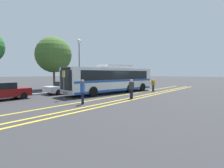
{
  "coord_description": "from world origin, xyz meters",
  "views": [
    {
      "loc": [
        -16.07,
        -12.28,
        2.3
      ],
      "look_at": [
        -0.12,
        0.45,
        1.04
      ],
      "focal_mm": 28.0,
      "sensor_mm": 36.0,
      "label": 1
    }
  ],
  "objects_px": {
    "transit_bus": "(112,79)",
    "bus_stop_sign": "(64,81)",
    "parked_car_1": "(66,87)",
    "pedestrian_0": "(153,84)",
    "parked_car_0": "(4,91)",
    "tree_1": "(54,55)",
    "pedestrian_1": "(131,88)",
    "pedestrian_2": "(83,90)",
    "street_lamp": "(79,52)"
  },
  "relations": [
    {
      "from": "bus_stop_sign",
      "to": "street_lamp",
      "type": "xyz_separation_m",
      "value": [
        7.13,
        6.24,
        3.61
      ]
    },
    {
      "from": "parked_car_1",
      "to": "tree_1",
      "type": "xyz_separation_m",
      "value": [
        2.13,
        5.54,
        4.21
      ]
    },
    {
      "from": "bus_stop_sign",
      "to": "tree_1",
      "type": "bearing_deg",
      "value": -21.03
    },
    {
      "from": "parked_car_0",
      "to": "pedestrian_0",
      "type": "bearing_deg",
      "value": 64.56
    },
    {
      "from": "pedestrian_2",
      "to": "bus_stop_sign",
      "type": "height_order",
      "value": "bus_stop_sign"
    },
    {
      "from": "transit_bus",
      "to": "street_lamp",
      "type": "relative_size",
      "value": 1.78
    },
    {
      "from": "tree_1",
      "to": "bus_stop_sign",
      "type": "bearing_deg",
      "value": -118.96
    },
    {
      "from": "pedestrian_0",
      "to": "bus_stop_sign",
      "type": "distance_m",
      "value": 12.02
    },
    {
      "from": "transit_bus",
      "to": "bus_stop_sign",
      "type": "height_order",
      "value": "transit_bus"
    },
    {
      "from": "transit_bus",
      "to": "pedestrian_2",
      "type": "relative_size",
      "value": 6.76
    },
    {
      "from": "parked_car_0",
      "to": "pedestrian_2",
      "type": "relative_size",
      "value": 2.16
    },
    {
      "from": "pedestrian_2",
      "to": "street_lamp",
      "type": "distance_m",
      "value": 12.4
    },
    {
      "from": "transit_bus",
      "to": "parked_car_0",
      "type": "bearing_deg",
      "value": 77.48
    },
    {
      "from": "parked_car_1",
      "to": "bus_stop_sign",
      "type": "relative_size",
      "value": 1.87
    },
    {
      "from": "parked_car_0",
      "to": "street_lamp",
      "type": "bearing_deg",
      "value": 100.96
    },
    {
      "from": "pedestrian_2",
      "to": "street_lamp",
      "type": "relative_size",
      "value": 0.26
    },
    {
      "from": "parked_car_1",
      "to": "street_lamp",
      "type": "bearing_deg",
      "value": 122.13
    },
    {
      "from": "parked_car_0",
      "to": "parked_car_1",
      "type": "xyz_separation_m",
      "value": [
        6.32,
        -0.01,
        -0.05
      ]
    },
    {
      "from": "pedestrian_0",
      "to": "bus_stop_sign",
      "type": "height_order",
      "value": "bus_stop_sign"
    },
    {
      "from": "bus_stop_sign",
      "to": "pedestrian_0",
      "type": "bearing_deg",
      "value": -94.95
    },
    {
      "from": "pedestrian_1",
      "to": "tree_1",
      "type": "bearing_deg",
      "value": 0.76
    },
    {
      "from": "street_lamp",
      "to": "pedestrian_0",
      "type": "bearing_deg",
      "value": -62.86
    },
    {
      "from": "pedestrian_1",
      "to": "bus_stop_sign",
      "type": "xyz_separation_m",
      "value": [
        -4.43,
        3.98,
        0.62
      ]
    },
    {
      "from": "bus_stop_sign",
      "to": "street_lamp",
      "type": "distance_m",
      "value": 10.14
    },
    {
      "from": "parked_car_1",
      "to": "tree_1",
      "type": "height_order",
      "value": "tree_1"
    },
    {
      "from": "parked_car_1",
      "to": "pedestrian_0",
      "type": "xyz_separation_m",
      "value": [
        8.51,
        -6.72,
        0.19
      ]
    },
    {
      "from": "parked_car_0",
      "to": "pedestrian_2",
      "type": "xyz_separation_m",
      "value": [
        2.79,
        -6.8,
        0.3
      ]
    },
    {
      "from": "pedestrian_1",
      "to": "pedestrian_0",
      "type": "bearing_deg",
      "value": -75.35
    },
    {
      "from": "parked_car_0",
      "to": "pedestrian_2",
      "type": "distance_m",
      "value": 7.36
    },
    {
      "from": "pedestrian_1",
      "to": "bus_stop_sign",
      "type": "bearing_deg",
      "value": 52.54
    },
    {
      "from": "transit_bus",
      "to": "pedestrian_2",
      "type": "bearing_deg",
      "value": 120.48
    },
    {
      "from": "transit_bus",
      "to": "tree_1",
      "type": "bearing_deg",
      "value": 18.02
    },
    {
      "from": "bus_stop_sign",
      "to": "street_lamp",
      "type": "bearing_deg",
      "value": -40.86
    },
    {
      "from": "pedestrian_1",
      "to": "parked_car_0",
      "type": "bearing_deg",
      "value": 47.74
    },
    {
      "from": "parked_car_1",
      "to": "street_lamp",
      "type": "xyz_separation_m",
      "value": [
        3.94,
        2.19,
        4.52
      ]
    },
    {
      "from": "parked_car_1",
      "to": "pedestrian_1",
      "type": "xyz_separation_m",
      "value": [
        1.25,
        -8.03,
        0.29
      ]
    },
    {
      "from": "pedestrian_1",
      "to": "pedestrian_2",
      "type": "distance_m",
      "value": 4.93
    },
    {
      "from": "pedestrian_0",
      "to": "tree_1",
      "type": "bearing_deg",
      "value": -146.72
    },
    {
      "from": "pedestrian_0",
      "to": "street_lamp",
      "type": "xyz_separation_m",
      "value": [
        -4.57,
        8.91,
        4.34
      ]
    },
    {
      "from": "street_lamp",
      "to": "tree_1",
      "type": "bearing_deg",
      "value": 118.44
    },
    {
      "from": "pedestrian_2",
      "to": "bus_stop_sign",
      "type": "xyz_separation_m",
      "value": [
        0.35,
        2.74,
        0.56
      ]
    },
    {
      "from": "transit_bus",
      "to": "pedestrian_0",
      "type": "bearing_deg",
      "value": -114.16
    },
    {
      "from": "transit_bus",
      "to": "street_lamp",
      "type": "height_order",
      "value": "street_lamp"
    },
    {
      "from": "pedestrian_2",
      "to": "bus_stop_sign",
      "type": "relative_size",
      "value": 0.71
    },
    {
      "from": "transit_bus",
      "to": "tree_1",
      "type": "height_order",
      "value": "tree_1"
    },
    {
      "from": "tree_1",
      "to": "pedestrian_1",
      "type": "bearing_deg",
      "value": -93.72
    },
    {
      "from": "pedestrian_2",
      "to": "street_lamp",
      "type": "bearing_deg",
      "value": -159.89
    },
    {
      "from": "transit_bus",
      "to": "bus_stop_sign",
      "type": "xyz_separation_m",
      "value": [
        -6.96,
        -0.29,
        -0.04
      ]
    },
    {
      "from": "parked_car_1",
      "to": "pedestrian_0",
      "type": "height_order",
      "value": "pedestrian_0"
    },
    {
      "from": "parked_car_0",
      "to": "pedestrian_0",
      "type": "distance_m",
      "value": 16.29
    }
  ]
}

